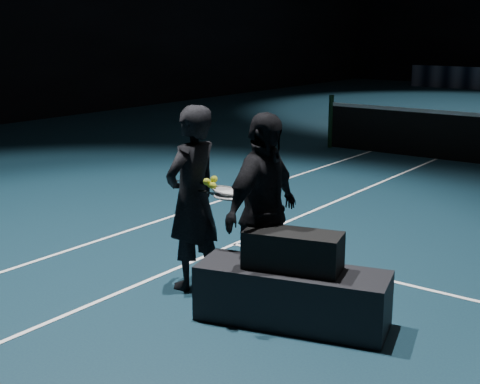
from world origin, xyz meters
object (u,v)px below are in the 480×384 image
object	(u,v)px
racket_lower	(228,197)
racket_bag	(293,250)
player_a	(192,198)
player_b	(263,213)
player_bench	(292,296)
tennis_balls	(212,183)
racket_upper	(227,191)

from	to	relation	value
racket_lower	racket_bag	bearing A→B (deg)	-5.67
racket_bag	player_a	bearing A→B (deg)	157.46
racket_bag	player_a	world-z (taller)	player_a
racket_lower	player_b	bearing A→B (deg)	0.00
player_bench	tennis_balls	size ratio (longest dim) A/B	13.52
racket_lower	tennis_balls	distance (m)	0.22
player_bench	racket_upper	distance (m)	1.14
player_a	tennis_balls	size ratio (longest dim) A/B	14.75
tennis_balls	player_b	bearing A→B (deg)	-3.87
player_a	racket_lower	bearing A→B (deg)	88.20
racket_bag	racket_upper	xyz separation A→B (m)	(-0.83, 0.17, 0.36)
player_a	racket_lower	size ratio (longest dim) A/B	2.60
racket_bag	player_b	size ratio (longest dim) A/B	0.46
racket_bag	player_b	bearing A→B (deg)	149.61
player_bench	tennis_balls	xyz separation A→B (m)	(-0.97, 0.14, 0.82)
player_a	player_b	bearing A→B (deg)	88.20
racket_upper	racket_bag	bearing A→B (deg)	-12.04
player_a	player_b	xyz separation A→B (m)	(0.85, -0.05, 0.00)
player_b	player_a	bearing A→B (deg)	84.16
player_b	racket_upper	xyz separation A→B (m)	(-0.45, 0.07, 0.13)
player_bench	player_a	world-z (taller)	player_a
tennis_balls	player_bench	bearing A→B (deg)	-8.22
player_bench	racket_lower	bearing A→B (deg)	155.40
player_b	tennis_balls	size ratio (longest dim) A/B	14.75
player_bench	player_b	distance (m)	0.75
racket_bag	racket_lower	bearing A→B (deg)	155.40
racket_upper	player_b	bearing A→B (deg)	-9.08
player_b	racket_lower	world-z (taller)	player_b
tennis_balls	racket_bag	bearing A→B (deg)	-8.22
racket_lower	tennis_balls	size ratio (longest dim) A/B	5.67
player_bench	racket_lower	world-z (taller)	racket_lower
player_a	racket_lower	xyz separation A→B (m)	(0.45, -0.03, 0.09)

